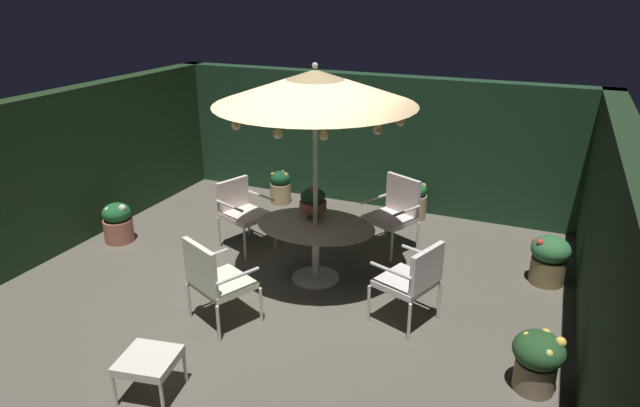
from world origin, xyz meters
name	(u,v)px	position (x,y,z in m)	size (l,w,h in m)	color
ground_plane	(285,289)	(0.00, 0.00, -0.01)	(7.16, 6.76, 0.02)	#5A5348
hedge_backdrop_rear	(371,140)	(0.00, 3.23, 1.08)	(7.16, 0.30, 2.16)	#193521
hedge_backdrop_left	(61,171)	(-3.43, 0.00, 1.08)	(0.30, 6.76, 2.16)	#1B3118
hedge_backdrop_right	(613,261)	(3.43, 0.00, 1.08)	(0.30, 6.76, 2.16)	#1C2F1B
patio_dining_table	(316,237)	(0.25, 0.37, 0.59)	(1.49, 1.12, 0.76)	beige
patio_umbrella	(315,88)	(0.25, 0.37, 2.41)	(2.31, 2.31, 2.68)	beige
centerpiece_planter	(313,201)	(0.14, 0.56, 0.98)	(0.34, 0.34, 0.41)	#AB6349
patio_chair_north	(413,278)	(1.60, -0.12, 0.57)	(0.73, 0.75, 0.96)	beige
patio_chair_northeast	(395,209)	(0.88, 1.67, 0.57)	(0.81, 0.78, 1.01)	beige
patio_chair_east	(241,208)	(-1.10, 0.87, 0.57)	(0.76, 0.75, 0.95)	beige
patio_chair_southeast	(214,278)	(-0.35, -0.95, 0.56)	(0.81, 0.78, 0.99)	silver
ottoman_footrest	(148,362)	(-0.27, -2.15, 0.35)	(0.57, 0.56, 0.40)	beige
potted_plant_left_far	(549,258)	(2.93, 1.44, 0.33)	(0.47, 0.47, 0.62)	olive
potted_plant_back_left	(280,187)	(-1.37, 2.58, 0.29)	(0.35, 0.35, 0.56)	tan
potted_plant_back_right	(118,222)	(-2.82, 0.29, 0.29)	(0.41, 0.41, 0.59)	#A8614E
potted_plant_front_corner	(537,359)	(2.91, -0.71, 0.33)	(0.46, 0.46, 0.58)	#826D51
potted_plant_right_near	(414,200)	(0.89, 2.81, 0.31)	(0.38, 0.38, 0.61)	tan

